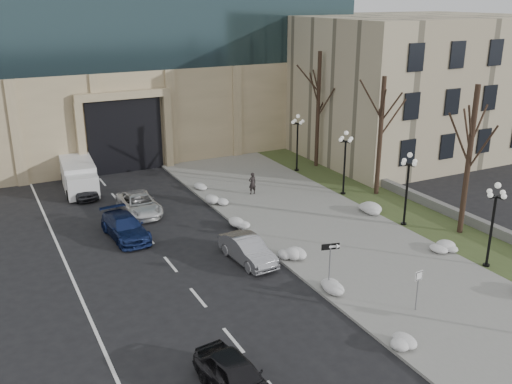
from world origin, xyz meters
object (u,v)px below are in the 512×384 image
(car_d, at_px, (139,204))
(box_truck, at_px, (79,176))
(car_c, at_px, (125,227))
(car_e, at_px, (81,188))
(lamppost_b, at_px, (408,179))
(pedestrian, at_px, (252,183))
(car_b, at_px, (248,250))
(one_way_sign, at_px, (333,252))
(lamppost_a, at_px, (494,214))
(lamppost_c, at_px, (345,154))
(car_a, at_px, (236,377))
(lamppost_d, at_px, (297,135))
(keep_sign, at_px, (418,282))

(car_d, bearing_deg, box_truck, 109.89)
(car_c, xyz_separation_m, car_e, (-0.87, 8.67, -0.01))
(car_e, distance_m, lamppost_b, 22.55)
(pedestrian, relative_size, lamppost_b, 0.34)
(car_b, xyz_separation_m, one_way_sign, (2.19, -4.82, 1.41))
(car_b, height_order, box_truck, box_truck)
(lamppost_a, height_order, lamppost_c, same)
(car_e, relative_size, pedestrian, 2.45)
(lamppost_b, bearing_deg, pedestrian, 121.86)
(car_b, height_order, car_d, car_b)
(pedestrian, xyz_separation_m, box_truck, (-10.77, 7.26, 0.06))
(box_truck, bearing_deg, car_a, -84.21)
(lamppost_d, bearing_deg, lamppost_a, -90.00)
(car_c, bearing_deg, car_d, 57.60)
(car_c, bearing_deg, box_truck, 88.89)
(car_a, height_order, keep_sign, keep_sign)
(keep_sign, bearing_deg, car_b, 113.62)
(box_truck, bearing_deg, lamppost_d, -7.87)
(pedestrian, bearing_deg, lamppost_a, 107.14)
(car_d, xyz_separation_m, box_truck, (-2.54, 6.99, 0.33))
(car_c, distance_m, lamppost_b, 17.29)
(car_d, bearing_deg, car_b, -72.15)
(car_e, bearing_deg, lamppost_a, -56.34)
(lamppost_a, relative_size, lamppost_b, 1.00)
(one_way_sign, bearing_deg, keep_sign, -41.68)
(keep_sign, bearing_deg, lamppost_b, 46.81)
(car_c, distance_m, pedestrian, 10.65)
(car_c, height_order, pedestrian, pedestrian)
(pedestrian, height_order, keep_sign, keep_sign)
(lamppost_a, bearing_deg, lamppost_b, 90.00)
(car_c, bearing_deg, lamppost_c, -3.28)
(car_d, relative_size, one_way_sign, 1.85)
(lamppost_c, bearing_deg, one_way_sign, -127.55)
(car_a, relative_size, car_e, 1.05)
(lamppost_b, bearing_deg, car_c, 159.04)
(car_d, bearing_deg, keep_sign, -66.98)
(lamppost_c, bearing_deg, car_a, -135.08)
(car_d, bearing_deg, lamppost_a, -49.02)
(car_a, xyz_separation_m, one_way_sign, (7.36, 4.68, 1.40))
(car_b, distance_m, lamppost_c, 12.98)
(box_truck, distance_m, lamppost_d, 17.17)
(box_truck, relative_size, lamppost_a, 1.37)
(car_a, xyz_separation_m, lamppost_d, (16.11, 22.56, 2.37))
(lamppost_b, distance_m, lamppost_c, 6.50)
(car_b, relative_size, lamppost_c, 0.88)
(car_e, height_order, lamppost_b, lamppost_b)
(box_truck, xyz_separation_m, one_way_sign, (7.88, -21.58, 1.12))
(car_d, bearing_deg, pedestrian, -1.93)
(car_e, xyz_separation_m, keep_sign, (10.40, -23.04, 0.86))
(car_d, height_order, keep_sign, keep_sign)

